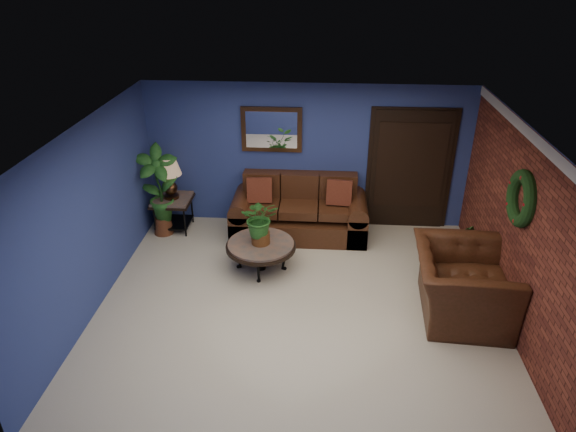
# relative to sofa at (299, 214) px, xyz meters

# --- Properties ---
(floor) EXTENTS (5.50, 5.50, 0.00)m
(floor) POSITION_rel_sofa_xyz_m (0.10, -2.09, -0.34)
(floor) COLOR beige
(floor) RESTS_ON ground
(wall_back) EXTENTS (5.50, 0.04, 2.50)m
(wall_back) POSITION_rel_sofa_xyz_m (0.10, 0.41, 0.91)
(wall_back) COLOR navy
(wall_back) RESTS_ON ground
(wall_left) EXTENTS (0.04, 5.00, 2.50)m
(wall_left) POSITION_rel_sofa_xyz_m (-2.65, -2.09, 0.91)
(wall_left) COLOR navy
(wall_left) RESTS_ON ground
(wall_right_brick) EXTENTS (0.04, 5.00, 2.50)m
(wall_right_brick) POSITION_rel_sofa_xyz_m (2.85, -2.09, 0.91)
(wall_right_brick) COLOR maroon
(wall_right_brick) RESTS_ON ground
(ceiling) EXTENTS (5.50, 5.00, 0.02)m
(ceiling) POSITION_rel_sofa_xyz_m (0.10, -2.09, 2.16)
(ceiling) COLOR silver
(ceiling) RESTS_ON wall_back
(crown_molding) EXTENTS (0.03, 5.00, 0.14)m
(crown_molding) POSITION_rel_sofa_xyz_m (2.82, -2.09, 2.09)
(crown_molding) COLOR white
(crown_molding) RESTS_ON wall_right_brick
(wall_mirror) EXTENTS (1.02, 0.06, 0.77)m
(wall_mirror) POSITION_rel_sofa_xyz_m (-0.50, 0.37, 1.38)
(wall_mirror) COLOR #452A17
(wall_mirror) RESTS_ON wall_back
(closet_door) EXTENTS (1.44, 0.06, 2.18)m
(closet_door) POSITION_rel_sofa_xyz_m (1.85, 0.38, 0.71)
(closet_door) COLOR black
(closet_door) RESTS_ON wall_back
(wreath) EXTENTS (0.16, 0.72, 0.72)m
(wreath) POSITION_rel_sofa_xyz_m (2.79, -2.04, 1.36)
(wreath) COLOR black
(wreath) RESTS_ON wall_right_brick
(sofa) EXTENTS (2.29, 0.99, 1.03)m
(sofa) POSITION_rel_sofa_xyz_m (0.00, 0.00, 0.00)
(sofa) COLOR #462114
(sofa) RESTS_ON ground
(coffee_table) EXTENTS (1.06, 1.06, 0.46)m
(coffee_table) POSITION_rel_sofa_xyz_m (-0.52, -1.21, 0.06)
(coffee_table) COLOR #4A4441
(coffee_table) RESTS_ON ground
(end_table) EXTENTS (0.66, 0.66, 0.60)m
(end_table) POSITION_rel_sofa_xyz_m (-2.20, -0.04, 0.12)
(end_table) COLOR #4A4441
(end_table) RESTS_ON ground
(table_lamp) EXTENTS (0.42, 0.42, 0.70)m
(table_lamp) POSITION_rel_sofa_xyz_m (-2.20, -0.04, 0.72)
(table_lamp) COLOR #452A17
(table_lamp) RESTS_ON end_table
(side_chair) EXTENTS (0.41, 0.41, 0.87)m
(side_chair) POSITION_rel_sofa_xyz_m (0.76, 0.03, 0.15)
(side_chair) COLOR #533517
(side_chair) RESTS_ON ground
(armchair) EXTENTS (1.32, 1.48, 0.92)m
(armchair) POSITION_rel_sofa_xyz_m (2.25, -2.10, 0.12)
(armchair) COLOR #462114
(armchair) RESTS_ON ground
(coffee_plant) EXTENTS (0.60, 0.54, 0.73)m
(coffee_plant) POSITION_rel_sofa_xyz_m (-0.52, -1.21, 0.52)
(coffee_plant) COLOR brown
(coffee_plant) RESTS_ON coffee_table
(floor_plant) EXTENTS (0.38, 0.31, 0.82)m
(floor_plant) POSITION_rel_sofa_xyz_m (2.45, -1.06, 0.09)
(floor_plant) COLOR brown
(floor_plant) RESTS_ON ground
(tall_plant) EXTENTS (0.80, 0.63, 1.58)m
(tall_plant) POSITION_rel_sofa_xyz_m (-2.35, -0.20, 0.52)
(tall_plant) COLOR brown
(tall_plant) RESTS_ON ground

